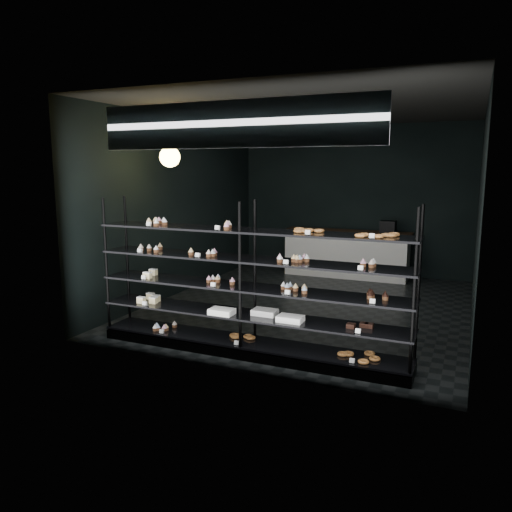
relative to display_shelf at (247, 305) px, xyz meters
name	(u,v)px	position (x,y,z in m)	size (l,w,h in m)	color
room	(312,211)	(0.06, 2.45, 0.97)	(5.01, 6.01, 3.20)	black
display_shelf	(247,305)	(0.00, 0.00, 0.00)	(4.00, 0.50, 1.91)	black
signage	(232,124)	(0.06, -0.48, 2.12)	(3.30, 0.05, 0.50)	#0B1A38
pendant_lamp	(170,157)	(-1.67, 0.95, 1.82)	(0.30, 0.30, 0.88)	black
service_counter	(347,253)	(0.08, 4.95, -0.13)	(2.66, 0.65, 1.23)	silver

